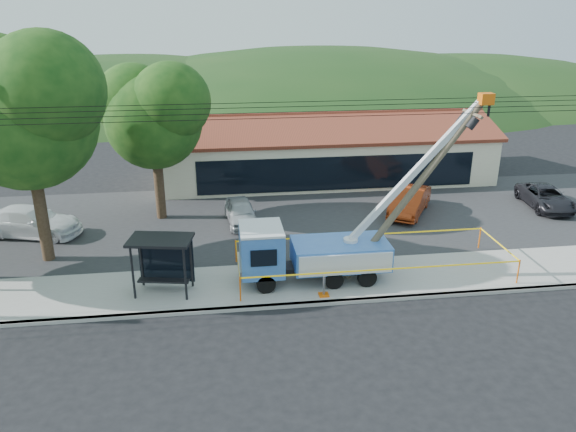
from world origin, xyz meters
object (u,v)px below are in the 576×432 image
Objects in this scene: leaning_pole at (419,183)px; car_white at (33,237)px; utility_truck at (311,250)px; car_silver at (241,225)px; car_dark at (544,209)px; bus_shelter at (162,251)px; car_red at (408,215)px.

leaning_pole is 1.52× the size of car_white.
car_silver is at bearing 110.21° from utility_truck.
car_dark is (15.65, 7.48, -1.57)m from utility_truck.
leaning_pole is 2.04× the size of car_silver.
car_white is 1.14× the size of car_dark.
car_dark is (29.48, 0.42, 0.00)m from car_white.
car_dark is (22.00, 7.67, -1.97)m from bus_shelter.
bus_shelter is 0.72× the size of car_silver.
car_silver is 9.86m from car_red.
utility_truck is 5.52m from leaning_pole.
bus_shelter is 8.57m from car_silver.
bus_shelter reaches higher than car_silver.
car_silver is at bearing 135.09° from leaning_pole.
bus_shelter is at bearing -155.03° from car_dark.
car_red is 0.87× the size of car_white.
bus_shelter is 10.60m from car_white.
leaning_pole is at bearing -76.45° from car_red.
bus_shelter reaches higher than car_red.
utility_truck is 2.30× the size of car_red.
bus_shelter is 0.61× the size of car_dark.
car_silver is (-7.37, 7.35, -4.50)m from leaning_pole.
car_red is 0.99× the size of car_dark.
car_white is 29.49m from car_dark.
car_red is (2.49, 7.62, -4.50)m from leaning_pole.
bus_shelter is (-6.35, -0.19, 0.40)m from utility_truck.
car_red is at bearing -174.85° from car_dark.
leaning_pole is 11.34m from car_silver.
utility_truck is 2.00× the size of car_white.
car_white is (-13.83, 7.06, -1.57)m from utility_truck.
leaning_pole reaches higher than car_red.
car_red is at bearing 40.32° from bus_shelter.
car_white is at bearing -146.99° from car_red.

